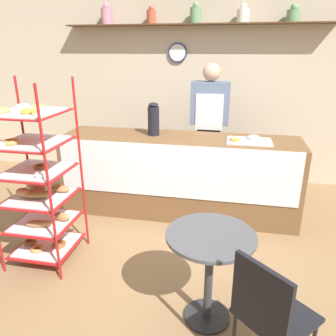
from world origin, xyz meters
name	(u,v)px	position (x,y,z in m)	size (l,w,h in m)	color
ground_plane	(161,258)	(0.00, 0.00, 0.00)	(14.00, 14.00, 0.00)	olive
back_wall	(194,87)	(0.00, 2.30, 1.37)	(10.00, 0.30, 2.70)	beige
display_counter	(179,175)	(0.00, 1.00, 0.47)	(2.76, 0.67, 0.94)	brown
pastry_rack	(38,184)	(-1.07, -0.19, 0.77)	(0.58, 0.59, 1.68)	#A51919
person_worker	(209,127)	(0.30, 1.55, 0.95)	(0.48, 0.23, 1.74)	#282833
cafe_table	(210,257)	(0.50, -0.65, 0.54)	(0.62, 0.62, 0.72)	#262628
cafe_chair	(268,311)	(0.86, -1.09, 0.54)	(0.54, 0.54, 0.87)	black
coffee_carafe	(154,119)	(-0.31, 1.05, 1.13)	(0.13, 0.13, 0.38)	black
donut_tray_counter	(247,140)	(0.76, 0.98, 0.96)	(0.48, 0.34, 0.05)	silver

